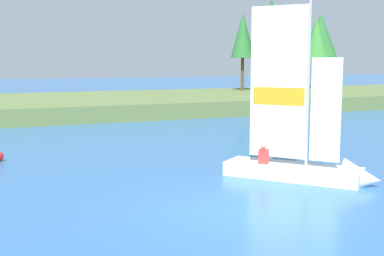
{
  "coord_description": "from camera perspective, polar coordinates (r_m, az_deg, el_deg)",
  "views": [
    {
      "loc": [
        -5.65,
        -10.5,
        3.65
      ],
      "look_at": [
        1.7,
        6.56,
        1.2
      ],
      "focal_mm": 47.67,
      "sensor_mm": 36.0,
      "label": 1
    }
  ],
  "objects": [
    {
      "name": "shoreline_tree_midleft",
      "position": [
        44.87,
        8.85,
        11.09
      ],
      "size": [
        2.85,
        2.85,
        7.88
      ],
      "color": "brown",
      "rests_on": "shore_bank"
    },
    {
      "name": "ground_plane",
      "position": [
        12.46,
        4.83,
        -9.53
      ],
      "size": [
        200.0,
        200.0,
        0.0
      ],
      "primitive_type": "plane",
      "color": "#2D609E"
    },
    {
      "name": "shoreline_tree_midright",
      "position": [
        51.5,
        13.73,
        9.53
      ],
      "size": [
        2.9,
        2.9,
        6.78
      ],
      "color": "brown",
      "rests_on": "shore_bank"
    },
    {
      "name": "shoreline_tree_right",
      "position": [
        52.51,
        14.19,
        10.03
      ],
      "size": [
        3.3,
        3.3,
        7.29
      ],
      "color": "brown",
      "rests_on": "shore_bank"
    },
    {
      "name": "shoreline_tree_left",
      "position": [
        45.85,
        5.71,
        10.25
      ],
      "size": [
        2.12,
        2.12,
        6.87
      ],
      "color": "brown",
      "rests_on": "shore_bank"
    },
    {
      "name": "sailboat",
      "position": [
        16.04,
        13.4,
        -4.05
      ],
      "size": [
        3.89,
        4.41,
        6.36
      ],
      "rotation": [
        0.0,
        0.0,
        -0.89
      ],
      "color": "white",
      "rests_on": "ground"
    },
    {
      "name": "shore_bank",
      "position": [
        37.35,
        -14.53,
        2.46
      ],
      "size": [
        80.0,
        14.82,
        1.03
      ],
      "primitive_type": "cube",
      "color": "#5B703D",
      "rests_on": "ground"
    },
    {
      "name": "shoreline_tree_centre",
      "position": [
        47.9,
        10.2,
        9.49
      ],
      "size": [
        2.97,
        2.97,
        5.96
      ],
      "color": "brown",
      "rests_on": "shore_bank"
    }
  ]
}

